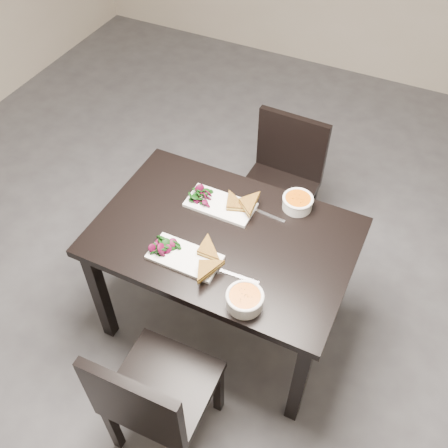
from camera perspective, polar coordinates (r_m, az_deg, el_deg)
name	(u,v)px	position (r m, az deg, el deg)	size (l,w,h in m)	color
ground	(226,260)	(3.19, 0.25, -4.08)	(5.00, 5.00, 0.00)	#47474C
table	(224,248)	(2.42, 0.00, -2.68)	(1.20, 0.80, 0.75)	black
chair_near	(153,398)	(2.23, -8.06, -18.84)	(0.43, 0.43, 0.85)	black
chair_far	(282,178)	(3.02, 6.55, 5.22)	(0.43, 0.43, 0.85)	black
plate_near	(185,257)	(2.25, -4.44, -3.76)	(0.32, 0.16, 0.02)	white
sandwich_near	(199,255)	(2.21, -2.83, -3.52)	(0.16, 0.12, 0.05)	olive
salad_near	(165,245)	(2.26, -6.71, -2.41)	(0.10, 0.09, 0.04)	black
soup_bowl_near	(245,299)	(2.08, 2.36, -8.47)	(0.16, 0.16, 0.07)	white
cutlery_near	(239,277)	(2.19, 1.74, -5.96)	(0.18, 0.02, 0.00)	silver
plate_far	(220,205)	(2.46, -0.41, 2.17)	(0.33, 0.17, 0.02)	white
sandwich_far	(231,206)	(2.40, 0.82, 2.04)	(0.17, 0.12, 0.05)	olive
salad_far	(202,194)	(2.47, -2.51, 3.39)	(0.10, 0.09, 0.05)	black
soup_bowl_far	(298,202)	(2.46, 8.31, 2.50)	(0.15, 0.15, 0.07)	white
cutlery_far	(268,215)	(2.43, 4.97, 1.04)	(0.18, 0.02, 0.00)	silver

